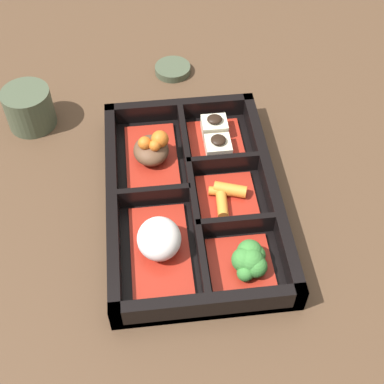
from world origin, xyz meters
name	(u,v)px	position (x,y,z in m)	size (l,w,h in m)	color
ground_plane	(192,204)	(0.00, 0.00, 0.00)	(3.00, 3.00, 0.00)	#4C3523
bento_base	(192,202)	(0.00, 0.00, 0.01)	(0.33, 0.22, 0.01)	black
bento_rim	(193,195)	(0.00, 0.00, 0.02)	(0.33, 0.22, 0.04)	black
bowl_rice	(159,242)	(-0.08, 0.05, 0.03)	(0.13, 0.07, 0.05)	maroon
bowl_stew	(152,152)	(0.08, 0.05, 0.03)	(0.13, 0.07, 0.05)	maroon
bowl_greens	(248,260)	(-0.11, -0.05, 0.03)	(0.07, 0.07, 0.04)	maroon
bowl_carrots	(227,197)	(-0.01, -0.04, 0.02)	(0.08, 0.07, 0.02)	maroon
bowl_tofu	(216,138)	(0.10, -0.05, 0.02)	(0.09, 0.07, 0.03)	maroon
tea_cup	(29,107)	(0.18, 0.22, 0.03)	(0.07, 0.07, 0.06)	#424C38
sauce_dish	(173,69)	(0.28, 0.00, 0.01)	(0.06, 0.06, 0.01)	#424C38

